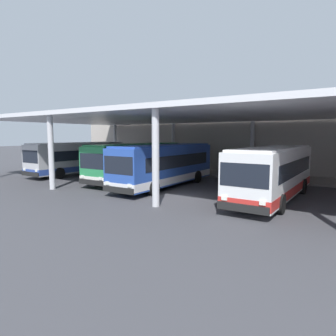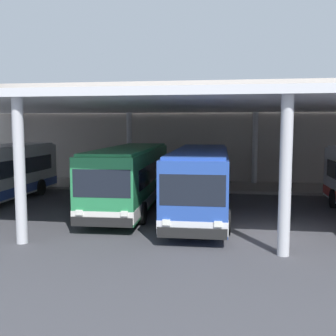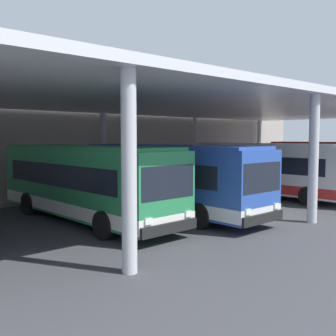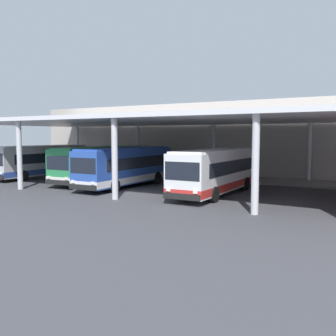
# 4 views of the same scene
# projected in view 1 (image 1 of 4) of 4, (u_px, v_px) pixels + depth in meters

# --- Properties ---
(ground_plane) EXTENTS (200.00, 200.00, 0.00)m
(ground_plane) POSITION_uv_depth(u_px,v_px,m) (180.00, 198.00, 18.06)
(ground_plane) COLOR #3D3D42
(platform_kerb) EXTENTS (42.00, 4.50, 0.18)m
(platform_kerb) POSITION_uv_depth(u_px,v_px,m) (245.00, 175.00, 27.73)
(platform_kerb) COLOR gray
(platform_kerb) RESTS_ON ground
(station_building_facade) EXTENTS (48.00, 1.60, 7.62)m
(station_building_facade) POSITION_uv_depth(u_px,v_px,m) (257.00, 136.00, 30.00)
(station_building_facade) COLOR #ADA399
(station_building_facade) RESTS_ON ground
(canopy_shelter) EXTENTS (40.00, 17.00, 5.55)m
(canopy_shelter) POSITION_uv_depth(u_px,v_px,m) (219.00, 116.00, 22.01)
(canopy_shelter) COLOR silver
(canopy_shelter) RESTS_ON ground
(bus_nearest_bay) EXTENTS (2.74, 10.53, 3.17)m
(bus_nearest_bay) POSITION_uv_depth(u_px,v_px,m) (79.00, 158.00, 29.42)
(bus_nearest_bay) COLOR #B7B7BC
(bus_nearest_bay) RESTS_ON ground
(bus_second_bay) EXTENTS (2.96, 10.60, 3.17)m
(bus_second_bay) POSITION_uv_depth(u_px,v_px,m) (137.00, 161.00, 25.06)
(bus_second_bay) COLOR #28844C
(bus_second_bay) RESTS_ON ground
(bus_middle_bay) EXTENTS (2.86, 10.57, 3.17)m
(bus_middle_bay) POSITION_uv_depth(u_px,v_px,m) (165.00, 165.00, 22.11)
(bus_middle_bay) COLOR #284CA8
(bus_middle_bay) RESTS_ON ground
(bus_far_bay) EXTENTS (2.75, 10.54, 3.17)m
(bus_far_bay) POSITION_uv_depth(u_px,v_px,m) (274.00, 172.00, 17.59)
(bus_far_bay) COLOR white
(bus_far_bay) RESTS_ON ground
(bench_waiting) EXTENTS (1.80, 0.45, 0.92)m
(bench_waiting) POSITION_uv_depth(u_px,v_px,m) (187.00, 166.00, 31.27)
(bench_waiting) COLOR #383D47
(bench_waiting) RESTS_ON platform_kerb
(trash_bin) EXTENTS (0.52, 0.52, 0.98)m
(trash_bin) POSITION_uv_depth(u_px,v_px,m) (207.00, 167.00, 29.91)
(trash_bin) COLOR #236638
(trash_bin) RESTS_ON platform_kerb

